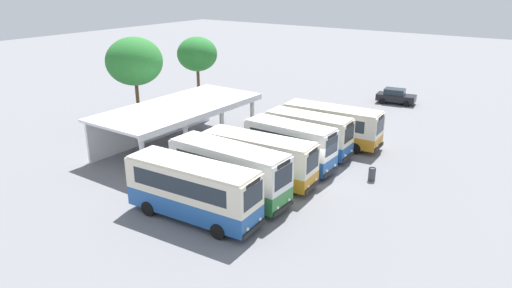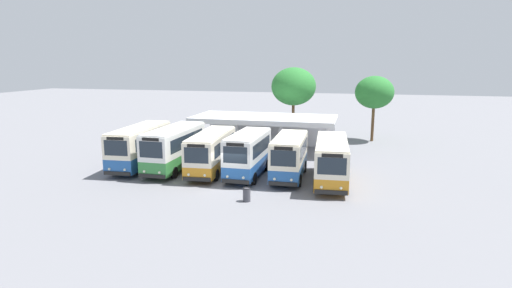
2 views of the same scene
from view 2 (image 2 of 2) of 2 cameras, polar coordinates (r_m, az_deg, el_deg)
name	(u,v)px [view 2 (image 2 of 2)]	position (r m, az deg, el deg)	size (l,w,h in m)	color
ground_plane	(231,187)	(29.45, -3.51, -5.93)	(180.00, 180.00, 0.00)	slate
city_bus_nearest_orange	(140,145)	(35.72, -15.72, -0.15)	(2.79, 8.22, 3.41)	black
city_bus_second_in_row	(175,147)	(34.19, -11.19, -0.38)	(2.37, 7.99, 3.48)	black
city_bus_middle_cream	(211,151)	(33.04, -6.18, -0.90)	(2.75, 8.09, 3.18)	black
city_bus_fourth_amber	(248,153)	(31.58, -1.12, -1.24)	(2.29, 6.69, 3.38)	black
city_bus_fifth_blue	(289,155)	(31.21, 4.63, -1.56)	(2.43, 6.80, 3.24)	black
city_bus_far_end_green	(331,159)	(30.49, 10.39, -2.08)	(2.78, 8.20, 3.16)	black
terminal_canopy	(266,123)	(41.64, 1.37, 2.99)	(14.02, 6.35, 3.40)	silver
waiting_chair_end_by_column	(245,146)	(40.99, -1.55, -0.22)	(0.46, 0.46, 0.86)	slate
waiting_chair_second_from_end	(252,146)	(40.86, -0.52, -0.25)	(0.46, 0.46, 0.86)	slate
waiting_chair_middle_seat	(259,146)	(40.61, 0.47, -0.32)	(0.46, 0.46, 0.86)	slate
waiting_chair_fourth_seat	(267,146)	(40.54, 1.53, -0.34)	(0.46, 0.46, 0.86)	slate
waiting_chair_fifth_seat	(274,147)	(40.31, 2.54, -0.42)	(0.46, 0.46, 0.86)	slate
roadside_tree_behind_canopy	(294,87)	(47.15, 5.22, 7.91)	(5.02, 5.02, 8.10)	brown
roadside_tree_east_of_canopy	(374,92)	(47.17, 16.05, 6.86)	(4.18, 4.18, 7.20)	brown
litter_bin_apron	(247,194)	(26.33, -1.30, -6.99)	(0.49, 0.49, 0.90)	#3F3F47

